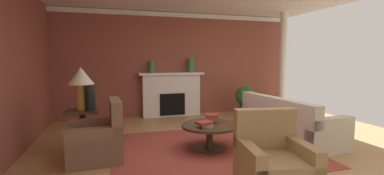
{
  "coord_description": "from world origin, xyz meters",
  "views": [
    {
      "loc": [
        -1.77,
        -4.16,
        1.58
      ],
      "look_at": [
        -0.19,
        1.12,
        1.0
      ],
      "focal_mm": 24.95,
      "sensor_mm": 36.0,
      "label": 1
    }
  ],
  "objects_px": {
    "side_table": "(83,126)",
    "vase_mantel_right": "(191,65)",
    "coffee_table": "(210,131)",
    "vase_mantel_left": "(152,67)",
    "armchair_near_window": "(98,141)",
    "armchair_facing_fireplace": "(273,165)",
    "fireplace": "(171,96)",
    "table_lamp": "(81,80)",
    "sofa": "(288,124)",
    "vase_on_side_table": "(90,98)",
    "potted_plant": "(245,98)"
  },
  "relations": [
    {
      "from": "vase_on_side_table",
      "to": "potted_plant",
      "type": "height_order",
      "value": "vase_on_side_table"
    },
    {
      "from": "side_table",
      "to": "vase_on_side_table",
      "type": "relative_size",
      "value": 1.63
    },
    {
      "from": "coffee_table",
      "to": "vase_on_side_table",
      "type": "relative_size",
      "value": 2.33
    },
    {
      "from": "armchair_near_window",
      "to": "vase_on_side_table",
      "type": "xyz_separation_m",
      "value": [
        -0.13,
        0.53,
        0.61
      ]
    },
    {
      "from": "table_lamp",
      "to": "vase_mantel_left",
      "type": "bearing_deg",
      "value": 54.88
    },
    {
      "from": "side_table",
      "to": "coffee_table",
      "type": "bearing_deg",
      "value": -17.93
    },
    {
      "from": "side_table",
      "to": "table_lamp",
      "type": "xyz_separation_m",
      "value": [
        0.0,
        -0.0,
        0.82
      ]
    },
    {
      "from": "coffee_table",
      "to": "fireplace",
      "type": "bearing_deg",
      "value": 90.83
    },
    {
      "from": "armchair_near_window",
      "to": "side_table",
      "type": "height_order",
      "value": "armchair_near_window"
    },
    {
      "from": "table_lamp",
      "to": "side_table",
      "type": "bearing_deg",
      "value": 90.0
    },
    {
      "from": "fireplace",
      "to": "sofa",
      "type": "bearing_deg",
      "value": -57.83
    },
    {
      "from": "side_table",
      "to": "potted_plant",
      "type": "bearing_deg",
      "value": 22.81
    },
    {
      "from": "armchair_near_window",
      "to": "vase_mantel_right",
      "type": "distance_m",
      "value": 3.86
    },
    {
      "from": "side_table",
      "to": "vase_mantel_right",
      "type": "bearing_deg",
      "value": 39.68
    },
    {
      "from": "sofa",
      "to": "coffee_table",
      "type": "xyz_separation_m",
      "value": [
        -1.71,
        -0.14,
        0.04
      ]
    },
    {
      "from": "vase_on_side_table",
      "to": "sofa",
      "type": "bearing_deg",
      "value": -6.65
    },
    {
      "from": "coffee_table",
      "to": "vase_mantel_left",
      "type": "height_order",
      "value": "vase_mantel_left"
    },
    {
      "from": "fireplace",
      "to": "armchair_near_window",
      "type": "xyz_separation_m",
      "value": [
        -1.81,
        -2.89,
        -0.27
      ]
    },
    {
      "from": "sofa",
      "to": "vase_mantel_right",
      "type": "height_order",
      "value": "vase_mantel_right"
    },
    {
      "from": "vase_mantel_right",
      "to": "potted_plant",
      "type": "height_order",
      "value": "vase_mantel_right"
    },
    {
      "from": "fireplace",
      "to": "vase_mantel_right",
      "type": "relative_size",
      "value": 4.54
    },
    {
      "from": "coffee_table",
      "to": "vase_on_side_table",
      "type": "bearing_deg",
      "value": 163.95
    },
    {
      "from": "armchair_near_window",
      "to": "potted_plant",
      "type": "height_order",
      "value": "armchair_near_window"
    },
    {
      "from": "sofa",
      "to": "fireplace",
      "type": "bearing_deg",
      "value": 122.17
    },
    {
      "from": "potted_plant",
      "to": "side_table",
      "type": "bearing_deg",
      "value": -157.19
    },
    {
      "from": "side_table",
      "to": "vase_mantel_left",
      "type": "xyz_separation_m",
      "value": [
        1.54,
        2.19,
        0.97
      ]
    },
    {
      "from": "side_table",
      "to": "vase_mantel_left",
      "type": "bearing_deg",
      "value": 54.88
    },
    {
      "from": "armchair_facing_fireplace",
      "to": "vase_mantel_left",
      "type": "relative_size",
      "value": 3.1
    },
    {
      "from": "sofa",
      "to": "table_lamp",
      "type": "xyz_separation_m",
      "value": [
        -3.85,
        0.55,
        0.93
      ]
    },
    {
      "from": "sofa",
      "to": "side_table",
      "type": "xyz_separation_m",
      "value": [
        -3.85,
        0.55,
        0.1
      ]
    },
    {
      "from": "sofa",
      "to": "vase_on_side_table",
      "type": "relative_size",
      "value": 5.05
    },
    {
      "from": "vase_mantel_left",
      "to": "potted_plant",
      "type": "height_order",
      "value": "vase_mantel_left"
    },
    {
      "from": "sofa",
      "to": "armchair_facing_fireplace",
      "type": "height_order",
      "value": "armchair_facing_fireplace"
    },
    {
      "from": "potted_plant",
      "to": "fireplace",
      "type": "bearing_deg",
      "value": 165.77
    },
    {
      "from": "fireplace",
      "to": "coffee_table",
      "type": "height_order",
      "value": "fireplace"
    },
    {
      "from": "side_table",
      "to": "armchair_near_window",
      "type": "bearing_deg",
      "value": -66.67
    },
    {
      "from": "sofa",
      "to": "armchair_facing_fireplace",
      "type": "bearing_deg",
      "value": -130.63
    },
    {
      "from": "table_lamp",
      "to": "armchair_facing_fireplace",
      "type": "bearing_deg",
      "value": -44.01
    },
    {
      "from": "armchair_near_window",
      "to": "potted_plant",
      "type": "relative_size",
      "value": 1.14
    },
    {
      "from": "vase_on_side_table",
      "to": "vase_mantel_left",
      "type": "height_order",
      "value": "vase_mantel_left"
    },
    {
      "from": "fireplace",
      "to": "vase_on_side_table",
      "type": "relative_size",
      "value": 4.2
    },
    {
      "from": "table_lamp",
      "to": "potted_plant",
      "type": "xyz_separation_m",
      "value": [
        4.11,
        1.73,
        -0.73
      ]
    },
    {
      "from": "table_lamp",
      "to": "vase_mantel_left",
      "type": "distance_m",
      "value": 2.68
    },
    {
      "from": "armchair_facing_fireplace",
      "to": "vase_mantel_right",
      "type": "relative_size",
      "value": 2.39
    },
    {
      "from": "potted_plant",
      "to": "armchair_near_window",
      "type": "bearing_deg",
      "value": -148.23
    },
    {
      "from": "fireplace",
      "to": "armchair_near_window",
      "type": "distance_m",
      "value": 3.42
    },
    {
      "from": "table_lamp",
      "to": "vase_mantel_right",
      "type": "distance_m",
      "value": 3.44
    },
    {
      "from": "armchair_near_window",
      "to": "vase_mantel_right",
      "type": "height_order",
      "value": "vase_mantel_right"
    },
    {
      "from": "armchair_near_window",
      "to": "vase_on_side_table",
      "type": "bearing_deg",
      "value": 103.72
    },
    {
      "from": "armchair_near_window",
      "to": "armchair_facing_fireplace",
      "type": "height_order",
      "value": "same"
    }
  ]
}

